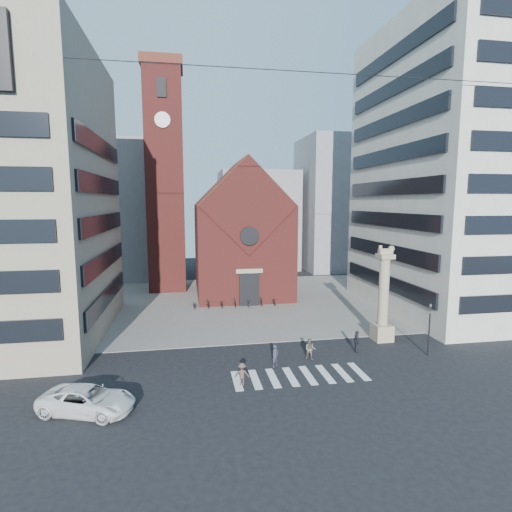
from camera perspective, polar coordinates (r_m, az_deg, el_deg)
The scene contains 23 objects.
ground at distance 32.75m, azimuth 3.78°, elevation -14.65°, with size 120.00×120.00×0.00m, color black.
piazza at distance 50.50m, azimuth -1.34°, elevation -6.51°, with size 46.00×30.00×0.05m, color gray.
zebra_crossing at distance 30.22m, azimuth 6.23°, elevation -16.66°, with size 10.20×3.20×0.01m, color white, non-canonical shape.
church at distance 55.10m, azimuth -2.30°, elevation 3.09°, with size 12.00×16.65×18.00m.
campanile at distance 57.55m, azimuth -12.85°, elevation 10.82°, with size 5.50×5.50×31.20m.
building_right at distance 51.98m, azimuth 27.62°, elevation 10.79°, with size 18.00×22.00×32.00m, color beige.
bg_block_left at distance 70.58m, azimuth -20.42°, elevation 6.09°, with size 16.00×14.00×22.00m, color gray.
bg_block_mid at distance 75.65m, azimuth 0.21°, elevation 5.14°, with size 14.00×12.00×18.00m, color gray.
bg_block_right at distance 77.15m, azimuth 12.49°, elevation 7.23°, with size 16.00×14.00×24.00m, color gray.
lion_column at distance 37.80m, azimuth 17.72°, elevation -6.42°, with size 1.63×1.60×8.68m.
traffic_light at distance 35.79m, azimuth 23.51°, elevation -9.44°, with size 0.13×0.16×4.30m.
white_car at distance 27.15m, azimuth -22.95°, elevation -18.42°, with size 2.58×5.60×1.56m, color white.
pedestrian_0 at distance 31.31m, azimuth 2.78°, elevation -14.03°, with size 0.63×0.41×1.71m, color #2D2B3D.
pedestrian_1 at distance 32.71m, azimuth 7.75°, elevation -13.08°, with size 0.85×0.66×1.75m, color #63584F.
pedestrian_2 at distance 35.01m, azimuth 14.19°, elevation -11.76°, with size 1.08×0.45×1.84m, color #24252B.
pedestrian_3 at distance 28.47m, azimuth -2.01°, elevation -16.49°, with size 1.01×0.58×1.57m, color #4A3831.
scooter_0 at distance 47.59m, azimuth -8.82°, elevation -6.92°, with size 0.58×1.67×0.88m, color black.
scooter_1 at distance 47.62m, azimuth -6.90°, elevation -6.81°, with size 0.46×1.62×0.97m, color black.
scooter_2 at distance 47.74m, azimuth -4.98°, elevation -6.81°, with size 0.58×1.67×0.88m, color black.
scooter_3 at distance 47.88m, azimuth -3.07°, elevation -6.68°, with size 0.46×1.62×0.97m, color black.
scooter_4 at distance 48.10m, azimuth -1.18°, elevation -6.67°, with size 0.58×1.67×0.88m, color black.
scooter_5 at distance 48.34m, azimuth 0.69°, elevation -6.53°, with size 0.46×1.62×0.97m, color black.
scooter_6 at distance 48.66m, azimuth 2.54°, elevation -6.50°, with size 0.58×1.67×0.88m, color black.
Camera 1 is at (-7.24, -29.40, 12.48)m, focal length 28.00 mm.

